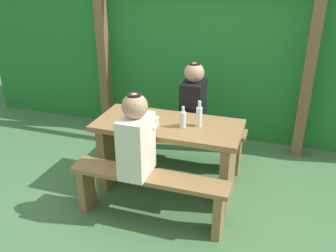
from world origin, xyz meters
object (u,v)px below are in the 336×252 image
object	(u,v)px
picnic_table	(168,144)
bench_near	(149,188)
bench_far	(183,136)
bottle_left	(183,119)
bottle_right	(199,116)
person_white_shirt	(136,138)
drinking_glass	(155,121)
person_black_coat	(193,99)

from	to	relation	value
picnic_table	bench_near	xyz separation A→B (m)	(0.00, -0.54, -0.16)
bench_near	bench_far	bearing A→B (deg)	90.00
bench_near	bench_far	size ratio (longest dim) A/B	1.00
bench_near	bench_far	world-z (taller)	same
picnic_table	bottle_left	world-z (taller)	bottle_left
bottle_right	bench_far	bearing A→B (deg)	119.88
bench_far	bench_near	bearing A→B (deg)	-90.00
person_white_shirt	bottle_left	bearing A→B (deg)	61.59
bench_far	drinking_glass	bearing A→B (deg)	-99.42
picnic_table	person_white_shirt	xyz separation A→B (m)	(-0.10, -0.53, 0.30)
bench_near	person_black_coat	distance (m)	1.17
person_white_shirt	person_black_coat	world-z (taller)	same
bottle_left	person_black_coat	bearing A→B (deg)	95.02
bench_near	person_white_shirt	distance (m)	0.48
person_white_shirt	drinking_glass	xyz separation A→B (m)	(-0.00, 0.45, -0.03)
drinking_glass	person_black_coat	bearing A→B (deg)	70.94
person_white_shirt	bottle_right	world-z (taller)	person_white_shirt
drinking_glass	picnic_table	bearing A→B (deg)	38.16
bench_near	person_black_coat	world-z (taller)	person_black_coat
bench_near	drinking_glass	world-z (taller)	drinking_glass
picnic_table	bottle_left	bearing A→B (deg)	-16.80
person_white_shirt	bottle_left	distance (m)	0.55
bench_near	person_white_shirt	bearing A→B (deg)	178.13
person_black_coat	bottle_left	size ratio (longest dim) A/B	3.51
person_black_coat	bottle_left	distance (m)	0.58
bench_far	bottle_left	distance (m)	0.77
person_black_coat	bench_far	bearing A→B (deg)	178.27
picnic_table	bench_far	world-z (taller)	picnic_table
bench_far	drinking_glass	distance (m)	0.76
picnic_table	bottle_right	size ratio (longest dim) A/B	5.64
picnic_table	person_white_shirt	size ratio (longest dim) A/B	1.95
person_white_shirt	bench_near	bearing A→B (deg)	-1.87
person_black_coat	bottle_left	bearing A→B (deg)	-84.98
picnic_table	bottle_right	world-z (taller)	bottle_right
bottle_left	person_white_shirt	bearing A→B (deg)	-118.41
person_white_shirt	picnic_table	bearing A→B (deg)	79.22
bench_far	bottle_right	size ratio (longest dim) A/B	5.64
bench_far	drinking_glass	world-z (taller)	drinking_glass
person_white_shirt	person_black_coat	xyz separation A→B (m)	(0.21, 1.07, 0.00)
bench_far	bottle_right	distance (m)	0.77
bench_far	picnic_table	bearing A→B (deg)	-90.00
bench_near	bottle_left	xyz separation A→B (m)	(0.16, 0.49, 0.47)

